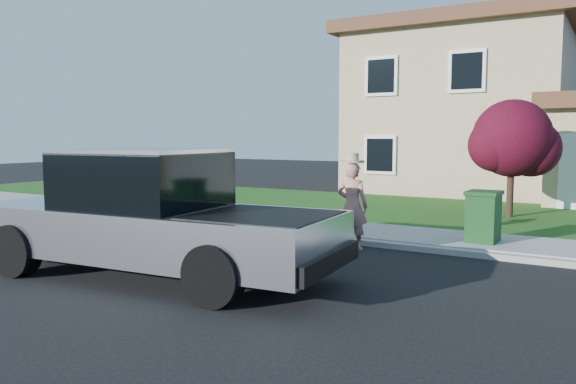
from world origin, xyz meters
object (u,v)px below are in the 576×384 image
(pickup_truck, at_px, (151,217))
(trash_bin, at_px, (483,216))
(woman, at_px, (352,204))
(ornamental_tree, at_px, (513,142))

(pickup_truck, distance_m, trash_bin, 6.65)
(pickup_truck, distance_m, woman, 4.18)
(woman, height_order, trash_bin, woman)
(trash_bin, bearing_deg, woman, -146.02)
(pickup_truck, distance_m, ornamental_tree, 10.50)
(woman, relative_size, trash_bin, 1.88)
(trash_bin, bearing_deg, ornamental_tree, 94.41)
(woman, distance_m, ornamental_tree, 6.40)
(ornamental_tree, height_order, trash_bin, ornamental_tree)
(woman, distance_m, trash_bin, 2.70)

